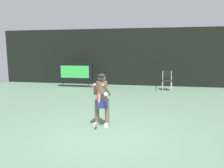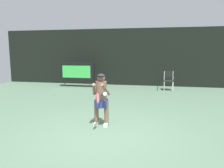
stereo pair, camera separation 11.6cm
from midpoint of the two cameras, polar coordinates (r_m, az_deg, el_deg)
name	(u,v)px [view 1 (the left image)]	position (r m, az deg, el deg)	size (l,w,h in m)	color
ground	(102,137)	(5.52, -3.39, -14.10)	(18.00, 22.00, 0.03)	#56755C
backdrop_screen	(132,57)	(13.69, 5.33, 7.22)	(18.00, 0.12, 3.66)	black
scoreboard	(75,72)	(13.15, -10.18, 3.30)	(2.20, 0.21, 1.50)	black
umpire_chair	(167,79)	(12.26, 14.43, 1.25)	(0.52, 0.44, 1.08)	white
water_bottle	(156,88)	(12.03, 11.61, -1.18)	(0.07, 0.07, 0.27)	#22854C
tennis_player	(102,97)	(6.06, -3.31, -3.62)	(0.52, 0.59, 1.52)	white
tennis_racket	(99,98)	(5.48, -4.12, -3.77)	(0.03, 0.60, 0.31)	black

